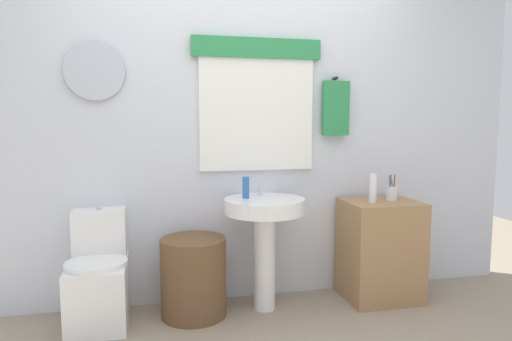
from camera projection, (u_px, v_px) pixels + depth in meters
name	position (u px, v px, depth m)	size (l,w,h in m)	color
back_wall	(235.00, 121.00, 3.25)	(4.40, 0.18, 2.60)	silver
toilet	(99.00, 280.00, 2.89)	(0.38, 0.51, 0.74)	white
laundry_hamper	(194.00, 277.00, 3.00)	(0.44, 0.44, 0.53)	brown
pedestal_sink	(265.00, 224.00, 3.07)	(0.55, 0.55, 0.78)	white
faucet	(261.00, 189.00, 3.16)	(0.03, 0.03, 0.10)	silver
wooden_cabinet	(380.00, 250.00, 3.29)	(0.53, 0.44, 0.73)	#9E754C
soap_bottle	(246.00, 187.00, 3.06)	(0.05, 0.05, 0.15)	#2D6BB7
lotion_bottle	(373.00, 188.00, 3.18)	(0.05, 0.05, 0.21)	white
toothbrush_cup	(392.00, 193.00, 3.28)	(0.08, 0.08, 0.19)	silver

